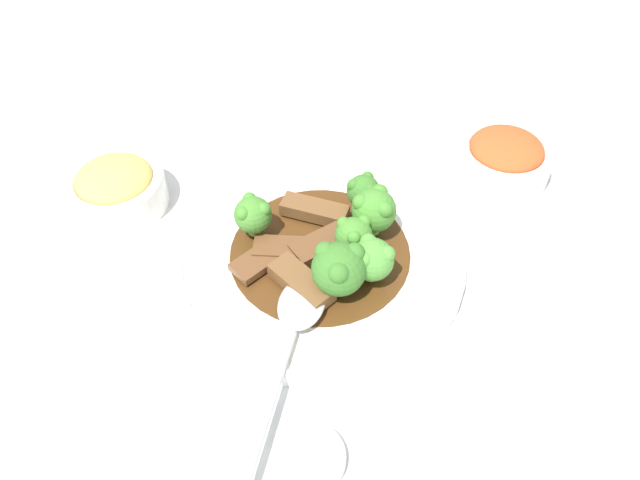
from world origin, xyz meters
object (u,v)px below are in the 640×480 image
Objects in this scene: broccoli_floret_0 at (363,191)px; side_bowl_kimchi at (504,158)px; main_plate at (320,255)px; beef_strip_1 at (289,246)px; serving_spoon at (298,316)px; broccoli_floret_5 at (354,235)px; beef_strip_4 at (258,261)px; broccoli_floret_2 at (339,268)px; beef_strip_3 at (318,210)px; side_bowl_appetizer at (116,187)px; broccoli_floret_3 at (374,210)px; beef_strip_0 at (325,249)px; broccoli_floret_1 at (253,214)px; sauce_dish at (309,458)px; beef_strip_2 at (301,283)px; broccoli_floret_4 at (372,259)px.

broccoli_floret_0 reaches higher than side_bowl_kimchi.
beef_strip_1 reaches higher than main_plate.
serving_spoon is at bearing 90.41° from beef_strip_1.
broccoli_floret_5 is (0.02, 0.06, -0.00)m from broccoli_floret_0.
beef_strip_4 is 0.30× the size of serving_spoon.
broccoli_floret_2 is 1.28× the size of broccoli_floret_5.
serving_spoon is at bearing 75.76° from beef_strip_3.
broccoli_floret_5 reaches higher than beef_strip_3.
side_bowl_appetizer is (0.15, -0.13, 0.00)m from beef_strip_4.
broccoli_floret_3 reaches higher than beef_strip_1.
beef_strip_0 is at bearing 50.10° from broccoli_floret_0.
side_bowl_appetizer is (0.25, -0.12, -0.02)m from broccoli_floret_5.
beef_strip_3 is 0.05m from broccoli_floret_0.
side_bowl_kimchi is at bearing -143.39° from serving_spoon.
broccoli_floret_1 is at bearing 9.65° from broccoli_floret_0.
sauce_dish is at bearing 74.02° from broccoli_floret_2.
beef_strip_4 is at bearing -81.49° from sauce_dish.
broccoli_floret_2 reaches higher than broccoli_floret_0.
main_plate is at bearing 152.47° from side_bowl_appetizer.
beef_strip_3 is at bearing -137.57° from beef_strip_4.
beef_strip_4 is (0.04, -0.04, -0.00)m from beef_strip_2.
broccoli_floret_4 is (0.01, 0.09, -0.00)m from broccoli_floret_0.
sauce_dish is at bearing 50.59° from side_bowl_kimchi.
broccoli_floret_1 is at bearing -5.71° from broccoli_floret_3.
main_plate is 0.08m from broccoli_floret_1.
main_plate is 4.96× the size of beef_strip_4.
broccoli_floret_0 is at bearing -151.44° from beef_strip_4.
beef_strip_2 is at bearing 74.41° from beef_strip_3.
beef_strip_2 reaches higher than sauce_dish.
broccoli_floret_4 is at bearing -150.21° from serving_spoon.
broccoli_floret_0 is 0.82× the size of broccoli_floret_2.
side_bowl_kimchi reaches higher than beef_strip_2.
broccoli_floret_1 is 0.12m from broccoli_floret_2.
side_bowl_kimchi is at bearing -152.69° from broccoli_floret_3.
beef_strip_4 is at bearing 28.56° from broccoli_floret_0.
broccoli_floret_2 is (-0.08, 0.04, 0.03)m from beef_strip_4.
broccoli_floret_1 is at bearing -88.44° from beef_strip_4.
broccoli_floret_5 is 0.28m from side_bowl_appetizer.
broccoli_floret_3 is 1.22× the size of broccoli_floret_5.
beef_strip_3 is at bearing -65.25° from broccoli_floret_4.
broccoli_floret_2 is (0.04, 0.11, 0.00)m from broccoli_floret_0.
broccoli_floret_1 is at bearing -47.67° from broccoli_floret_2.
beef_strip_1 is 1.63× the size of broccoli_floret_4.
broccoli_floret_0 is 1.04× the size of broccoli_floret_5.
broccoli_floret_4 is at bearing 85.94° from broccoli_floret_0.
broccoli_floret_4 is 0.24m from side_bowl_kimchi.
broccoli_floret_0 is 0.85× the size of broccoli_floret_3.
broccoli_floret_2 reaches higher than beef_strip_0.
side_bowl_kimchi reaches higher than main_plate.
broccoli_floret_0 is at bearing -150.42° from beef_strip_1.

